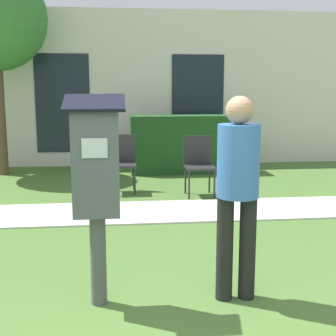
{
  "coord_description": "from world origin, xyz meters",
  "views": [
    {
      "loc": [
        -0.3,
        -2.32,
        1.65
      ],
      "look_at": [
        0.07,
        1.07,
        1.05
      ],
      "focal_mm": 50.0,
      "sensor_mm": 36.0,
      "label": 1
    }
  ],
  "objects": [
    {
      "name": "outdoor_chair_left",
      "position": [
        -0.24,
        4.98,
        0.53
      ],
      "size": [
        0.44,
        0.44,
        0.9
      ],
      "rotation": [
        0.0,
        0.0,
        0.31
      ],
      "color": "#262628",
      "rests_on": "ground"
    },
    {
      "name": "outdoor_chair_middle",
      "position": [
        0.93,
        4.63,
        0.53
      ],
      "size": [
        0.44,
        0.44,
        0.9
      ],
      "rotation": [
        0.0,
        0.0,
        -0.11
      ],
      "color": "#262628",
      "rests_on": "ground"
    },
    {
      "name": "building_facade",
      "position": [
        0.0,
        7.63,
        1.6
      ],
      "size": [
        10.0,
        0.26,
        3.2
      ],
      "color": "silver",
      "rests_on": "ground"
    },
    {
      "name": "person_standing",
      "position": [
        0.6,
        1.06,
        0.93
      ],
      "size": [
        0.32,
        0.32,
        1.58
      ],
      "rotation": [
        0.0,
        0.0,
        -0.6
      ],
      "color": "black",
      "rests_on": "ground"
    },
    {
      "name": "hedge_row",
      "position": [
        1.0,
        6.54,
        0.55
      ],
      "size": [
        2.1,
        0.6,
        1.1
      ],
      "color": "#1E471E",
      "rests_on": "ground"
    },
    {
      "name": "parking_meter",
      "position": [
        -0.46,
        1.08,
        1.02
      ],
      "size": [
        0.44,
        0.31,
        1.59
      ],
      "color": "#4C4C4C",
      "rests_on": "ground"
    },
    {
      "name": "sidewalk",
      "position": [
        0.0,
        3.67,
        0.01
      ],
      "size": [
        12.0,
        1.1,
        0.02
      ],
      "color": "beige",
      "rests_on": "ground"
    }
  ]
}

